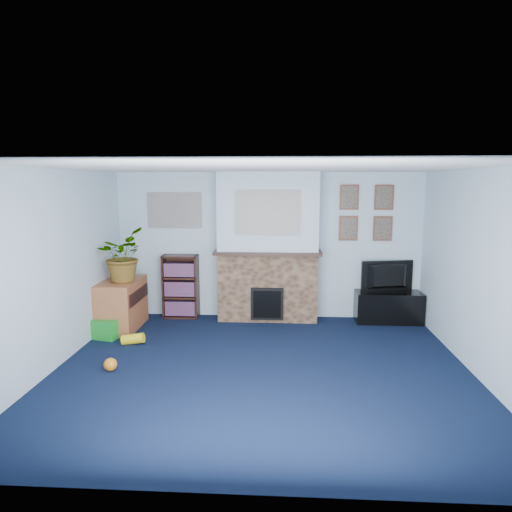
# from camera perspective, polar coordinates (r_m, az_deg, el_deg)

# --- Properties ---
(floor) EXTENTS (5.00, 4.50, 0.01)m
(floor) POSITION_cam_1_polar(r_m,az_deg,el_deg) (5.68, 0.73, -13.98)
(floor) COLOR black
(floor) RESTS_ON ground
(ceiling) EXTENTS (5.00, 4.50, 0.01)m
(ceiling) POSITION_cam_1_polar(r_m,az_deg,el_deg) (5.23, 0.78, 10.99)
(ceiling) COLOR white
(ceiling) RESTS_ON wall_back
(wall_back) EXTENTS (5.00, 0.04, 2.40)m
(wall_back) POSITION_cam_1_polar(r_m,az_deg,el_deg) (7.55, 1.54, 1.29)
(wall_back) COLOR #AEC3D2
(wall_back) RESTS_ON ground
(wall_front) EXTENTS (5.00, 0.04, 2.40)m
(wall_front) POSITION_cam_1_polar(r_m,az_deg,el_deg) (3.15, -1.15, -9.98)
(wall_front) COLOR #AEC3D2
(wall_front) RESTS_ON ground
(wall_left) EXTENTS (0.04, 4.50, 2.40)m
(wall_left) POSITION_cam_1_polar(r_m,az_deg,el_deg) (5.98, -23.92, -1.58)
(wall_left) COLOR #AEC3D2
(wall_left) RESTS_ON ground
(wall_right) EXTENTS (0.04, 4.50, 2.40)m
(wall_right) POSITION_cam_1_polar(r_m,az_deg,el_deg) (5.78, 26.36, -2.10)
(wall_right) COLOR #AEC3D2
(wall_right) RESTS_ON ground
(chimney_breast) EXTENTS (1.72, 0.50, 2.40)m
(chimney_breast) POSITION_cam_1_polar(r_m,az_deg,el_deg) (7.35, 1.49, 0.95)
(chimney_breast) COLOR brown
(chimney_breast) RESTS_ON ground
(collage_main) EXTENTS (1.00, 0.03, 0.68)m
(collage_main) POSITION_cam_1_polar(r_m,az_deg,el_deg) (7.07, 1.45, 5.49)
(collage_main) COLOR gray
(collage_main) RESTS_ON chimney_breast
(collage_left) EXTENTS (0.90, 0.03, 0.58)m
(collage_left) POSITION_cam_1_polar(r_m,az_deg,el_deg) (7.68, -10.14, 5.64)
(collage_left) COLOR gray
(collage_left) RESTS_ON wall_back
(portrait_tl) EXTENTS (0.30, 0.03, 0.40)m
(portrait_tl) POSITION_cam_1_polar(r_m,az_deg,el_deg) (7.53, 11.58, 7.21)
(portrait_tl) COLOR brown
(portrait_tl) RESTS_ON wall_back
(portrait_tr) EXTENTS (0.30, 0.03, 0.40)m
(portrait_tr) POSITION_cam_1_polar(r_m,az_deg,el_deg) (7.63, 15.70, 7.07)
(portrait_tr) COLOR brown
(portrait_tr) RESTS_ON wall_back
(portrait_bl) EXTENTS (0.30, 0.03, 0.40)m
(portrait_bl) POSITION_cam_1_polar(r_m,az_deg,el_deg) (7.56, 11.45, 3.42)
(portrait_bl) COLOR brown
(portrait_bl) RESTS_ON wall_back
(portrait_br) EXTENTS (0.30, 0.03, 0.40)m
(portrait_br) POSITION_cam_1_polar(r_m,az_deg,el_deg) (7.66, 15.54, 3.34)
(portrait_br) COLOR brown
(portrait_br) RESTS_ON wall_back
(tv_stand) EXTENTS (1.04, 0.44, 0.49)m
(tv_stand) POSITION_cam_1_polar(r_m,az_deg,el_deg) (7.72, 16.17, -6.29)
(tv_stand) COLOR black
(tv_stand) RESTS_ON ground
(television) EXTENTS (0.87, 0.28, 0.50)m
(television) POSITION_cam_1_polar(r_m,az_deg,el_deg) (7.62, 16.31, -2.50)
(television) COLOR black
(television) RESTS_ON tv_stand
(bookshelf) EXTENTS (0.58, 0.28, 1.05)m
(bookshelf) POSITION_cam_1_polar(r_m,az_deg,el_deg) (7.72, -9.36, -3.93)
(bookshelf) COLOR black
(bookshelf) RESTS_ON ground
(sideboard) EXTENTS (0.54, 0.97, 0.75)m
(sideboard) POSITION_cam_1_polar(r_m,az_deg,el_deg) (7.38, -16.45, -6.00)
(sideboard) COLOR #9C5532
(sideboard) RESTS_ON ground
(potted_plant) EXTENTS (0.73, 0.81, 0.80)m
(potted_plant) POSITION_cam_1_polar(r_m,az_deg,el_deg) (7.16, -16.50, 0.11)
(potted_plant) COLOR #26661E
(potted_plant) RESTS_ON sideboard
(mantel_clock) EXTENTS (0.11, 0.07, 0.15)m
(mantel_clock) POSITION_cam_1_polar(r_m,az_deg,el_deg) (7.30, 0.79, 1.18)
(mantel_clock) COLOR gold
(mantel_clock) RESTS_ON chimney_breast
(mantel_candle) EXTENTS (0.05, 0.05, 0.16)m
(mantel_candle) POSITION_cam_1_polar(r_m,az_deg,el_deg) (7.29, 3.53, 1.24)
(mantel_candle) COLOR #B2BFC6
(mantel_candle) RESTS_ON chimney_breast
(mantel_teddy) EXTENTS (0.14, 0.14, 0.14)m
(mantel_teddy) POSITION_cam_1_polar(r_m,az_deg,el_deg) (7.33, -2.58, 1.17)
(mantel_teddy) COLOR slate
(mantel_teddy) RESTS_ON chimney_breast
(mantel_can) EXTENTS (0.06, 0.06, 0.12)m
(mantel_can) POSITION_cam_1_polar(r_m,az_deg,el_deg) (7.30, 6.41, 1.05)
(mantel_can) COLOR yellow
(mantel_can) RESTS_ON chimney_breast
(green_crate) EXTENTS (0.41, 0.35, 0.28)m
(green_crate) POSITION_cam_1_polar(r_m,az_deg,el_deg) (7.04, -18.15, -8.61)
(green_crate) COLOR #198C26
(green_crate) RESTS_ON ground
(toy_ball) EXTENTS (0.16, 0.16, 0.16)m
(toy_ball) POSITION_cam_1_polar(r_m,az_deg,el_deg) (5.88, -17.74, -12.69)
(toy_ball) COLOR orange
(toy_ball) RESTS_ON ground
(toy_block) EXTENTS (0.24, 0.24, 0.24)m
(toy_block) POSITION_cam_1_polar(r_m,az_deg,el_deg) (7.05, -18.14, -8.85)
(toy_block) COLOR yellow
(toy_block) RESTS_ON ground
(toy_tube) EXTENTS (0.32, 0.14, 0.18)m
(toy_tube) POSITION_cam_1_polar(r_m,az_deg,el_deg) (6.71, -15.11, -9.98)
(toy_tube) COLOR yellow
(toy_tube) RESTS_ON ground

